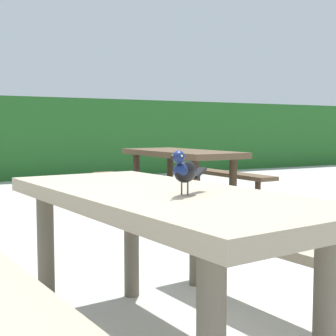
# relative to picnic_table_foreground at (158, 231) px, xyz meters

# --- Properties ---
(picnic_table_foreground) EXTENTS (1.84, 1.87, 0.74)m
(picnic_table_foreground) POSITION_rel_picnic_table_foreground_xyz_m (0.00, 0.00, 0.00)
(picnic_table_foreground) COLOR gray
(picnic_table_foreground) RESTS_ON ground
(bird_grackle) EXTENTS (0.26, 0.17, 0.18)m
(bird_grackle) POSITION_rel_picnic_table_foreground_xyz_m (0.02, -0.21, 0.29)
(bird_grackle) COLOR black
(bird_grackle) RESTS_ON picnic_table_foreground
(picnic_table_mid_left) EXTENTS (1.75, 1.83, 0.74)m
(picnic_table_mid_left) POSITION_rel_picnic_table_foreground_xyz_m (2.03, 3.29, 0.00)
(picnic_table_mid_left) COLOR brown
(picnic_table_mid_left) RESTS_ON ground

